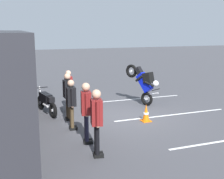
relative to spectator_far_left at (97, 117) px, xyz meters
name	(u,v)px	position (x,y,z in m)	size (l,w,h in m)	color
ground_plane	(125,116)	(3.13, -2.16, -1.09)	(80.00, 80.00, 0.00)	#424247
spectator_far_left	(97,117)	(0.00, 0.00, 0.00)	(0.58, 0.36, 1.81)	black
spectator_left	(86,108)	(1.01, -0.01, 0.00)	(0.58, 0.37, 1.81)	black
spectator_centre	(71,100)	(2.37, 0.11, -0.08)	(0.58, 0.34, 1.69)	#473823
spectator_right	(68,92)	(3.47, -0.02, -0.04)	(0.57, 0.32, 1.75)	#473823
spectator_far_right	(69,87)	(4.59, -0.31, -0.08)	(0.58, 0.34, 1.70)	black
parked_motorcycle_silver	(46,102)	(4.61, 0.60, -0.61)	(2.04, 0.66, 0.99)	black
stunt_motorcycle	(144,82)	(4.50, -3.64, -0.04)	(1.76, 1.12, 1.87)	black
traffic_cone	(146,113)	(2.30, -2.63, -0.78)	(0.34, 0.34, 0.63)	orange
bay_line_b	(172,115)	(2.67, -3.95, -1.08)	(0.12, 4.82, 0.01)	white
bay_line_c	(138,99)	(5.64, -3.95, -1.08)	(0.12, 4.35, 0.01)	white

